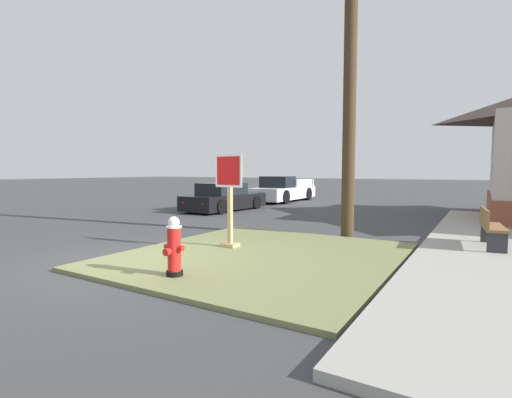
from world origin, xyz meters
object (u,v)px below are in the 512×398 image
Objects in this scene: manhole_cover at (217,241)px; pickup_truck_white at (283,191)px; stop_sign at (230,202)px; street_bench at (490,226)px; fire_hydrant at (174,248)px; utility_pole at (351,49)px; parked_sedan_black at (224,198)px.

manhole_cover is 12.81m from pickup_truck_white.
street_bench is (5.01, 2.79, -0.51)m from stop_sign.
fire_hydrant reaches higher than manhole_cover.
stop_sign is at bearing -120.93° from utility_pole.
parked_sedan_black is 9.13m from utility_pole.
stop_sign is 0.22× the size of utility_pole.
manhole_cover is 0.07× the size of utility_pole.
fire_hydrant is 10.93m from parked_sedan_black.
utility_pole reaches higher than pickup_truck_white.
stop_sign reaches higher than street_bench.
stop_sign is 0.38× the size of pickup_truck_white.
utility_pole is (-3.25, 0.16, 4.37)m from street_bench.
stop_sign is 2.97× the size of manhole_cover.
manhole_cover is at bearing 142.01° from stop_sign.
fire_hydrant is at bearing -102.56° from utility_pole.
stop_sign is at bearing 103.63° from fire_hydrant.
parked_sedan_black is (-5.19, 6.90, -0.55)m from stop_sign.
pickup_truck_white is at bearing 109.63° from manhole_cover.
stop_sign is 0.48× the size of parked_sedan_black.
stop_sign is (-0.58, 2.39, 0.55)m from fire_hydrant.
fire_hydrant is at bearing -76.37° from stop_sign.
parked_sedan_black reaches higher than manhole_cover.
pickup_truck_white is 3.75× the size of street_bench.
street_bench is at bearing -44.28° from pickup_truck_white.
manhole_cover is at bearing -70.37° from pickup_truck_white.
manhole_cover is (-0.93, 0.72, -1.08)m from stop_sign.
stop_sign reaches higher than parked_sedan_black.
street_bench is (4.43, 5.18, 0.04)m from fire_hydrant.
stop_sign reaches higher than pickup_truck_white.
street_bench is at bearing 49.42° from fire_hydrant.
stop_sign is 5.17m from utility_pole.
utility_pole is at bearing 59.07° from stop_sign.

